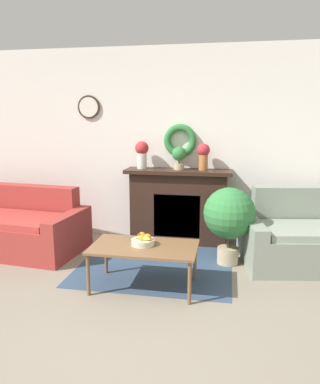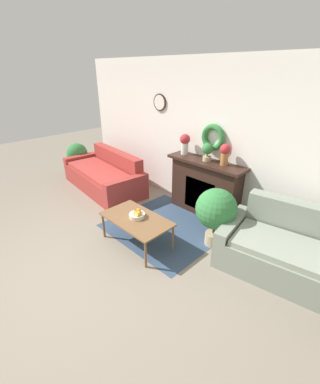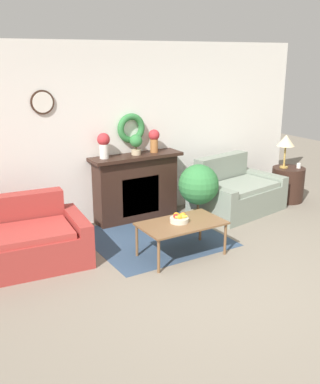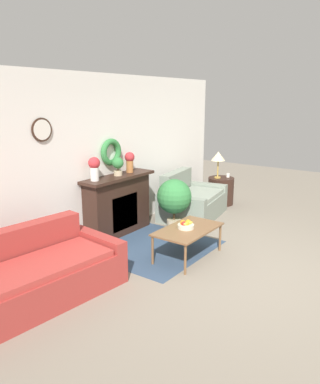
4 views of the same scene
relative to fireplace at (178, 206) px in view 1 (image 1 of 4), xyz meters
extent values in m
plane|color=gray|center=(-0.15, -2.59, -0.52)|extent=(16.00, 16.00, 0.00)
cube|color=#334760|center=(-0.15, -0.84, -0.52)|extent=(1.80, 1.73, 0.01)
cube|color=white|center=(-0.15, 0.21, 0.83)|extent=(6.80, 0.06, 2.70)
cylinder|color=#382319|center=(-1.33, 0.16, 1.36)|extent=(0.33, 0.02, 0.33)
cylinder|color=white|center=(-1.33, 0.15, 1.36)|extent=(0.28, 0.01, 0.28)
torus|color=#337A3D|center=(0.00, 0.12, 0.90)|extent=(0.46, 0.10, 0.46)
cube|color=#331E16|center=(0.00, 0.01, -0.03)|extent=(1.32, 0.34, 0.99)
cube|color=black|center=(0.00, -0.15, -0.11)|extent=(0.63, 0.02, 0.59)
cube|color=orange|center=(0.00, -0.16, -0.18)|extent=(0.51, 0.01, 0.33)
cube|color=#331E16|center=(0.00, -0.03, 0.49)|extent=(1.46, 0.41, 0.05)
cube|color=#9E332D|center=(-2.23, -0.33, -0.12)|extent=(1.82, 0.39, 0.81)
cube|color=#9E332D|center=(-1.29, -0.80, -0.25)|extent=(0.26, 0.98, 0.55)
cube|color=gray|center=(1.62, -0.65, -0.32)|extent=(1.22, 0.93, 0.41)
cube|color=gray|center=(1.54, -0.17, -0.08)|extent=(1.13, 0.39, 0.88)
cube|color=gray|center=(0.98, -0.65, -0.25)|extent=(0.33, 0.98, 0.55)
cube|color=gray|center=(1.62, -0.65, -0.07)|extent=(1.16, 0.86, 0.08)
cube|color=brown|center=(-0.15, -1.51, -0.08)|extent=(1.09, 0.63, 0.03)
cylinder|color=brown|center=(-0.65, -1.78, -0.31)|extent=(0.04, 0.04, 0.43)
cylinder|color=brown|center=(0.35, -1.78, -0.31)|extent=(0.04, 0.04, 0.43)
cylinder|color=brown|center=(-0.65, -1.24, -0.31)|extent=(0.04, 0.04, 0.43)
cylinder|color=brown|center=(0.35, -1.24, -0.31)|extent=(0.04, 0.04, 0.43)
cylinder|color=beige|center=(-0.16, -1.48, -0.04)|extent=(0.24, 0.24, 0.06)
sphere|color=#B2231E|center=(-0.20, -1.46, 0.01)|extent=(0.07, 0.07, 0.07)
sphere|color=orange|center=(-0.11, -1.49, 0.01)|extent=(0.08, 0.08, 0.08)
sphere|color=orange|center=(-0.18, -1.44, 0.01)|extent=(0.08, 0.08, 0.08)
sphere|color=orange|center=(-0.17, -1.50, 0.01)|extent=(0.07, 0.07, 0.07)
ellipsoid|color=yellow|center=(-0.15, -1.51, 0.01)|extent=(0.17, 0.10, 0.04)
cylinder|color=silver|center=(-0.52, 0.01, 0.62)|extent=(0.13, 0.13, 0.21)
sphere|color=#B72D33|center=(-0.52, 0.01, 0.80)|extent=(0.19, 0.19, 0.19)
cylinder|color=#AD6B38|center=(0.33, 0.01, 0.62)|extent=(0.12, 0.12, 0.21)
sphere|color=#B72D33|center=(0.33, 0.01, 0.79)|extent=(0.17, 0.17, 0.17)
cylinder|color=tan|center=(0.01, -0.01, 0.55)|extent=(0.14, 0.14, 0.08)
cylinder|color=#4C3823|center=(0.01, -0.01, 0.62)|extent=(0.02, 0.02, 0.05)
sphere|color=#337A3D|center=(0.01, -0.01, 0.73)|extent=(0.19, 0.19, 0.19)
cylinder|color=tan|center=(0.70, -0.69, -0.42)|extent=(0.25, 0.25, 0.20)
cylinder|color=#4C3823|center=(0.70, -0.69, -0.24)|extent=(0.04, 0.04, 0.17)
sphere|color=#337A3D|center=(0.70, -0.69, 0.10)|extent=(0.61, 0.61, 0.61)
camera|label=1|loc=(0.68, -5.05, 1.22)|focal=35.00mm
camera|label=2|loc=(2.44, -3.59, 1.96)|focal=24.00mm
camera|label=3|loc=(-3.14, -5.96, 1.99)|focal=42.00mm
camera|label=4|loc=(-4.58, -4.22, 1.79)|focal=35.00mm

